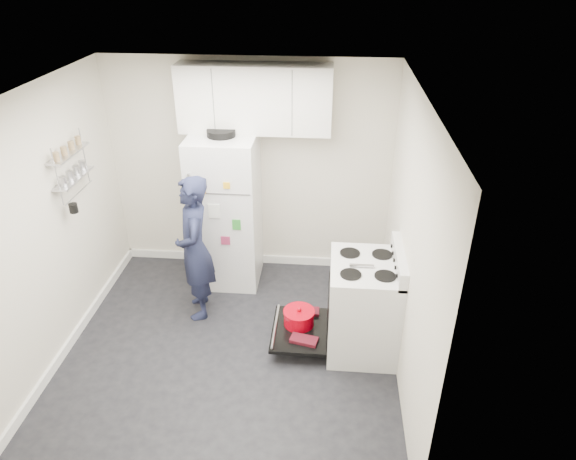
# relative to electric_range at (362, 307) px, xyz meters

# --- Properties ---
(room) EXTENTS (3.21, 3.21, 2.51)m
(room) POSITION_rel_electric_range_xyz_m (-1.29, -0.12, 0.74)
(room) COLOR black
(room) RESTS_ON ground
(electric_range) EXTENTS (0.66, 0.76, 1.10)m
(electric_range) POSITION_rel_electric_range_xyz_m (0.00, 0.00, 0.00)
(electric_range) COLOR silver
(electric_range) RESTS_ON ground
(open_oven_door) EXTENTS (0.55, 0.70, 0.24)m
(open_oven_door) POSITION_rel_electric_range_xyz_m (-0.60, 0.04, -0.27)
(open_oven_door) COLOR black
(open_oven_door) RESTS_ON ground
(refrigerator) EXTENTS (0.72, 0.74, 1.82)m
(refrigerator) POSITION_rel_electric_range_xyz_m (-1.50, 1.10, 0.41)
(refrigerator) COLOR silver
(refrigerator) RESTS_ON ground
(upper_cabinets) EXTENTS (1.60, 0.33, 0.70)m
(upper_cabinets) POSITION_rel_electric_range_xyz_m (-1.16, 1.28, 1.63)
(upper_cabinets) COLOR silver
(upper_cabinets) RESTS_ON room
(wall_shelf_rack) EXTENTS (0.14, 0.60, 0.61)m
(wall_shelf_rack) POSITION_rel_electric_range_xyz_m (-2.78, 0.34, 1.21)
(wall_shelf_rack) COLOR #B2B2B7
(wall_shelf_rack) RESTS_ON room
(person) EXTENTS (0.51, 0.65, 1.57)m
(person) POSITION_rel_electric_range_xyz_m (-1.70, 0.41, 0.32)
(person) COLOR #191D37
(person) RESTS_ON ground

